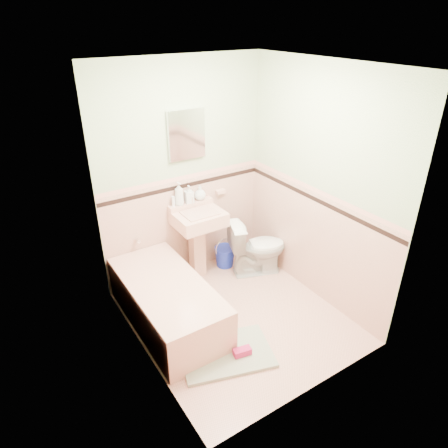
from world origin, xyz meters
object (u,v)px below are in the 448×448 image
bathtub (168,304)px  toilet (257,247)px  bucket (225,256)px  medicine_cabinet (186,135)px  shoe (242,352)px  soap_bottle_mid (189,194)px  soap_bottle_left (179,194)px  sink (200,246)px  soap_bottle_right (200,193)px

bathtub → toilet: (1.32, 0.25, 0.12)m
bucket → medicine_cabinet: bearing=156.3°
toilet → bathtub: bearing=120.1°
bucket → shoe: bucket is taller
medicine_cabinet → bucket: medicine_cabinet is taller
soap_bottle_mid → bucket: 0.99m
bathtub → medicine_cabinet: medicine_cabinet is taller
soap_bottle_left → sink: bearing=-51.8°
sink → toilet: bearing=-23.8°
soap_bottle_mid → bucket: bearing=-19.0°
soap_bottle_left → toilet: (0.78, -0.46, -0.71)m
soap_bottle_right → shoe: 1.85m
medicine_cabinet → soap_bottle_left: medicine_cabinet is taller
soap_bottle_right → medicine_cabinet: bearing=166.6°
toilet → shoe: size_ratio=4.12×
bucket → sink: bearing=-173.5°
sink → soap_bottle_left: (-0.14, 0.18, 0.63)m
soap_bottle_right → toilet: bearing=-42.0°
sink → soap_bottle_right: soap_bottle_right is taller
sink → soap_bottle_right: (0.13, 0.18, 0.58)m
sink → bucket: bearing=6.5°
medicine_cabinet → bucket: 1.63m
medicine_cabinet → soap_bottle_mid: (-0.02, -0.03, -0.67)m
bathtub → medicine_cabinet: bearing=47.4°
soap_bottle_left → soap_bottle_mid: size_ratio=1.32×
bathtub → soap_bottle_left: 1.22m
soap_bottle_left → soap_bottle_mid: soap_bottle_left is taller
medicine_cabinet → soap_bottle_mid: 0.68m
medicine_cabinet → soap_bottle_right: size_ratio=3.14×
bucket → soap_bottle_left: bearing=165.3°
sink → soap_bottle_mid: size_ratio=4.21×
sink → bathtub: bearing=-142.1°
soap_bottle_left → toilet: bearing=-30.6°
toilet → soap_bottle_mid: bearing=74.3°
bathtub → medicine_cabinet: (0.68, 0.74, 1.47)m
soap_bottle_left → bucket: soap_bottle_left is taller
bathtub → soap_bottle_mid: (0.66, 0.71, 0.80)m
soap_bottle_mid → toilet: 1.05m
soap_bottle_right → shoe: (-0.45, -1.53, -0.94)m
sink → toilet: sink is taller
bucket → soap_bottle_mid: bearing=161.0°
sink → medicine_cabinet: medicine_cabinet is taller
soap_bottle_mid → sink: bearing=-84.5°
bathtub → soap_bottle_mid: soap_bottle_mid is taller
toilet → soap_bottle_left: bearing=78.8°
bathtub → medicine_cabinet: 1.78m
medicine_cabinet → shoe: 2.28m
soap_bottle_mid → soap_bottle_left: bearing=180.0°
sink → soap_bottle_mid: 0.62m
bathtub → toilet: 1.35m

